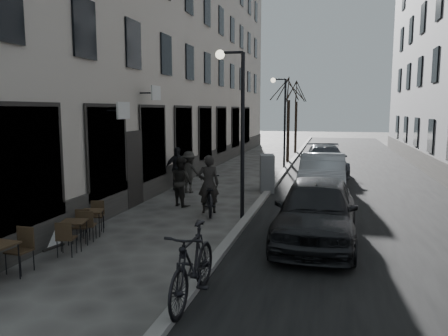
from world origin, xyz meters
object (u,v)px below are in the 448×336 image
at_px(bistro_set_c, 92,220).
at_px(bistro_set_b, 74,232).
at_px(sign_board, 47,230).
at_px(car_near, 317,210).
at_px(streetlamp_near, 237,115).
at_px(bicycle, 209,195).
at_px(car_mid, 322,175).
at_px(pedestrian_mid, 189,172).
at_px(car_far, 325,160).
at_px(pedestrian_far, 177,169).
at_px(moped, 193,264).
at_px(utility_cabinet, 267,173).
at_px(streetlamp_far, 282,112).
at_px(tree_near, 289,88).
at_px(pedestrian_near, 181,182).
at_px(tree_far, 297,92).

bearing_deg(bistro_set_c, bistro_set_b, -98.59).
distance_m(sign_board, car_near, 6.64).
distance_m(streetlamp_near, bicycle, 2.81).
bearing_deg(car_mid, pedestrian_mid, -171.15).
bearing_deg(car_far, bistro_set_c, -119.61).
distance_m(bistro_set_b, pedestrian_mid, 7.46).
xyz_separation_m(bistro_set_c, pedestrian_far, (-0.07, 6.76, 0.49)).
bearing_deg(moped, bistro_set_b, 151.14).
distance_m(utility_cabinet, bicycle, 4.32).
bearing_deg(streetlamp_far, tree_near, 88.62).
height_order(car_far, moped, car_far).
height_order(tree_near, pedestrian_near, tree_near).
distance_m(bicycle, car_far, 10.05).
bearing_deg(sign_board, tree_far, 94.30).
distance_m(bistro_set_c, car_far, 13.89).
bearing_deg(bistro_set_b, streetlamp_near, 37.20).
xyz_separation_m(bicycle, car_far, (3.50, 9.42, 0.17)).
relative_size(tree_near, pedestrian_far, 3.18).
bearing_deg(streetlamp_far, tree_far, 89.54).
bearing_deg(streetlamp_near, streetlamp_far, 90.00).
distance_m(utility_cabinet, pedestrian_far, 3.72).
xyz_separation_m(tree_near, utility_cabinet, (0.20, -10.45, -3.91)).
bearing_deg(utility_cabinet, pedestrian_far, 177.31).
bearing_deg(car_mid, moped, -100.70).
distance_m(tree_near, pedestrian_near, 14.53).
bearing_deg(pedestrian_far, streetlamp_near, -92.67).
distance_m(bistro_set_b, sign_board, 0.69).
bearing_deg(bistro_set_c, sign_board, -130.08).
xyz_separation_m(streetlamp_near, sign_board, (-3.84, -3.98, -2.72)).
bearing_deg(pedestrian_far, bicycle, -99.36).
height_order(bistro_set_c, pedestrian_far, pedestrian_far).
bearing_deg(bistro_set_c, moped, -57.58).
bearing_deg(sign_board, bistro_set_b, 20.43).
xyz_separation_m(bicycle, pedestrian_far, (-2.38, 3.56, 0.32)).
height_order(bicycle, moped, moped).
bearing_deg(utility_cabinet, car_far, 56.18).
relative_size(utility_cabinet, pedestrian_mid, 0.90).
xyz_separation_m(tree_far, bistro_set_b, (-3.23, -24.89, -4.25)).
height_order(bicycle, car_mid, car_mid).
bearing_deg(car_far, tree_near, 110.13).
xyz_separation_m(tree_near, bistro_set_c, (-3.41, -17.76, -4.25)).
bearing_deg(tree_near, pedestrian_mid, -103.76).
bearing_deg(car_mid, tree_far, 98.17).
distance_m(tree_far, car_mid, 17.25).
height_order(tree_far, sign_board, tree_far).
distance_m(sign_board, pedestrian_far, 8.00).
bearing_deg(bicycle, streetlamp_near, 138.37).
distance_m(tree_far, pedestrian_far, 17.76).
bearing_deg(pedestrian_mid, moped, 113.24).
distance_m(bistro_set_c, pedestrian_near, 4.11).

